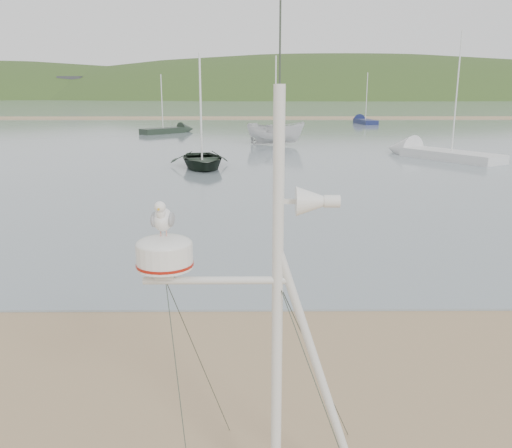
{
  "coord_description": "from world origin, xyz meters",
  "views": [
    {
      "loc": [
        2.74,
        -5.61,
        4.16
      ],
      "look_at": [
        2.79,
        1.0,
        2.49
      ],
      "focal_mm": 38.0,
      "sensor_mm": 36.0,
      "label": 1
    }
  ],
  "objects_px": {
    "mast_rig": "(270,395)",
    "boat_white": "(276,114)",
    "sailboat_white_near": "(421,152)",
    "sailboat_dark_mid": "(175,130)",
    "boat_dark": "(201,126)",
    "sailboat_blue_far": "(361,121)"
  },
  "relations": [
    {
      "from": "mast_rig",
      "to": "boat_white",
      "type": "xyz_separation_m",
      "value": [
        1.56,
        35.3,
        1.03
      ]
    },
    {
      "from": "boat_white",
      "to": "sailboat_white_near",
      "type": "xyz_separation_m",
      "value": [
        8.73,
        -6.56,
        -1.96
      ]
    },
    {
      "from": "mast_rig",
      "to": "sailboat_dark_mid",
      "type": "relative_size",
      "value": 0.89
    },
    {
      "from": "mast_rig",
      "to": "sailboat_white_near",
      "type": "distance_m",
      "value": 30.55
    },
    {
      "from": "boat_dark",
      "to": "mast_rig",
      "type": "bearing_deg",
      "value": -94.51
    },
    {
      "from": "sailboat_blue_far",
      "to": "sailboat_white_near",
      "type": "distance_m",
      "value": 31.98
    },
    {
      "from": "boat_dark",
      "to": "sailboat_white_near",
      "type": "bearing_deg",
      "value": 10.41
    },
    {
      "from": "mast_rig",
      "to": "sailboat_blue_far",
      "type": "bearing_deg",
      "value": 78.01
    },
    {
      "from": "boat_dark",
      "to": "sailboat_blue_far",
      "type": "relative_size",
      "value": 0.69
    },
    {
      "from": "boat_white",
      "to": "sailboat_dark_mid",
      "type": "bearing_deg",
      "value": 59.16
    },
    {
      "from": "mast_rig",
      "to": "sailboat_white_near",
      "type": "bearing_deg",
      "value": 70.3
    },
    {
      "from": "sailboat_dark_mid",
      "to": "sailboat_white_near",
      "type": "bearing_deg",
      "value": -45.19
    },
    {
      "from": "sailboat_dark_mid",
      "to": "sailboat_blue_far",
      "type": "bearing_deg",
      "value": 34.95
    },
    {
      "from": "boat_white",
      "to": "mast_rig",
      "type": "bearing_deg",
      "value": -161.86
    },
    {
      "from": "sailboat_dark_mid",
      "to": "mast_rig",
      "type": "bearing_deg",
      "value": -81.03
    },
    {
      "from": "sailboat_white_near",
      "to": "sailboat_blue_far",
      "type": "bearing_deg",
      "value": 85.36
    },
    {
      "from": "mast_rig",
      "to": "sailboat_white_near",
      "type": "xyz_separation_m",
      "value": [
        10.29,
        28.75,
        -0.93
      ]
    },
    {
      "from": "boat_dark",
      "to": "boat_white",
      "type": "height_order",
      "value": "boat_white"
    },
    {
      "from": "sailboat_blue_far",
      "to": "sailboat_dark_mid",
      "type": "bearing_deg",
      "value": -145.05
    },
    {
      "from": "boat_dark",
      "to": "sailboat_blue_far",
      "type": "xyz_separation_m",
      "value": [
        15.66,
        37.07,
        -1.94
      ]
    },
    {
      "from": "boat_dark",
      "to": "sailboat_white_near",
      "type": "height_order",
      "value": "sailboat_white_near"
    },
    {
      "from": "boat_white",
      "to": "sailboat_dark_mid",
      "type": "xyz_separation_m",
      "value": [
        -8.9,
        11.2,
        -1.95
      ]
    }
  ]
}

